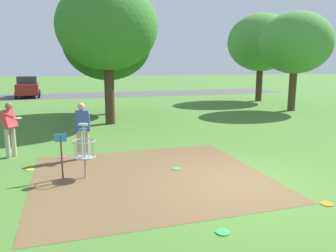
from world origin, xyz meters
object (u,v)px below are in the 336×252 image
tree_near_right (296,43)px  frisbee_scattered_b (223,232)px  player_foreground_watching (82,127)px  frisbee_scattered_a (63,157)px  frisbee_by_tee (177,169)px  tree_mid_right (107,43)px  disc_golf_basket (82,149)px  parked_car_leftmost (28,87)px  tree_near_left (107,27)px  tree_mid_left (261,43)px  frisbee_near_basket (327,204)px  player_throwing (9,126)px  frisbee_mid_grass (30,170)px

tree_near_right → frisbee_scattered_b: bearing=-131.3°
player_foreground_watching → tree_near_right: bearing=28.9°
frisbee_scattered_b → frisbee_scattered_a: bearing=114.8°
frisbee_by_tee → tree_near_right: 14.54m
tree_mid_right → frisbee_scattered_b: bearing=-89.9°
disc_golf_basket → parked_car_leftmost: 23.54m
tree_near_left → tree_mid_left: (12.60, 6.85, -0.04)m
frisbee_by_tee → frisbee_scattered_a: size_ratio=1.05×
frisbee_near_basket → tree_near_left: tree_near_left is taller
player_foreground_watching → tree_mid_left: (14.18, 12.71, 3.53)m
player_foreground_watching → parked_car_leftmost: 21.81m
player_throwing → frisbee_scattered_b: bearing=-56.2°
tree_mid_left → parked_car_leftmost: (-17.77, 8.80, -3.57)m
tree_near_right → frisbee_mid_grass: bearing=-151.4°
tree_mid_left → parked_car_leftmost: 20.15m
tree_near_left → tree_mid_left: bearing=28.5°
frisbee_mid_grass → tree_mid_right: bearing=70.7°
player_throwing → parked_car_leftmost: parked_car_leftmost is taller
frisbee_near_basket → frisbee_by_tee: (-2.20, 3.11, 0.00)m
tree_mid_left → tree_near_left: bearing=-151.5°
frisbee_mid_grass → tree_mid_right: 11.14m
player_foreground_watching → parked_car_leftmost: bearing=99.5°
frisbee_near_basket → parked_car_leftmost: parked_car_leftmost is taller
disc_golf_basket → tree_mid_left: (14.30, 14.48, 3.74)m
disc_golf_basket → tree_near_right: bearing=34.3°
player_foreground_watching → tree_mid_left: bearing=41.9°
player_foreground_watching → parked_car_leftmost: size_ratio=0.40×
frisbee_mid_grass → tree_near_right: tree_near_right is taller
frisbee_near_basket → frisbee_by_tee: 3.81m
frisbee_mid_grass → frisbee_scattered_a: (0.86, 1.03, 0.00)m
parked_car_leftmost → disc_golf_basket: bearing=-81.5°
frisbee_mid_grass → tree_near_left: (3.04, 6.57, 4.52)m
frisbee_mid_grass → tree_mid_left: tree_mid_left is taller
tree_mid_right → player_foreground_watching: bearing=-102.2°
player_foreground_watching → frisbee_by_tee: size_ratio=6.89×
frisbee_mid_grass → tree_mid_left: size_ratio=0.03×
frisbee_by_tee → tree_mid_left: 19.25m
tree_mid_left → tree_near_right: bearing=-101.9°
tree_near_left → frisbee_by_tee: bearing=-84.1°
frisbee_by_tee → tree_near_left: 8.95m
frisbee_by_tee → tree_mid_right: size_ratio=0.04×
tree_mid_left → tree_mid_right: tree_mid_left is taller
player_throwing → parked_car_leftmost: size_ratio=0.40×
frisbee_scattered_a → player_throwing: bearing=161.8°
player_throwing → tree_near_right: bearing=22.9°
player_foreground_watching → frisbee_mid_grass: size_ratio=7.97×
frisbee_near_basket → frisbee_scattered_b: same height
player_foreground_watching → tree_near_left: tree_near_left is taller
frisbee_near_basket → tree_near_left: 12.07m
disc_golf_basket → frisbee_by_tee: 2.60m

